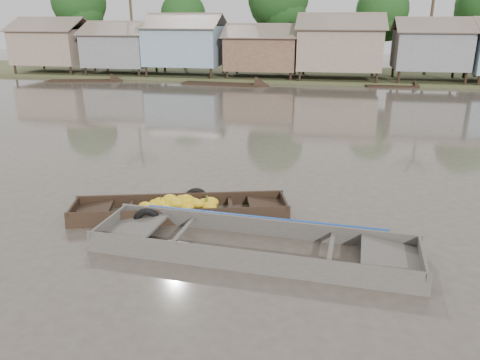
# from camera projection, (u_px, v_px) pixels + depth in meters

# --- Properties ---
(ground) EXTENTS (120.00, 120.00, 0.00)m
(ground) POSITION_uv_depth(u_px,v_px,m) (240.00, 228.00, 11.91)
(ground) COLOR #4A4239
(ground) RESTS_ON ground
(riverbank) EXTENTS (120.00, 12.47, 10.22)m
(riverbank) POSITION_uv_depth(u_px,v_px,m) (346.00, 41.00, 39.87)
(riverbank) COLOR #384723
(riverbank) RESTS_ON ground
(banana_boat) EXTENTS (5.93, 2.87, 0.78)m
(banana_boat) POSITION_uv_depth(u_px,v_px,m) (177.00, 209.00, 12.61)
(banana_boat) COLOR black
(banana_boat) RESTS_ON ground
(viewer_boat) EXTENTS (7.51, 2.39, 0.60)m
(viewer_boat) POSITION_uv_depth(u_px,v_px,m) (254.00, 249.00, 10.70)
(viewer_boat) COLOR #413B37
(viewer_boat) RESTS_ON ground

